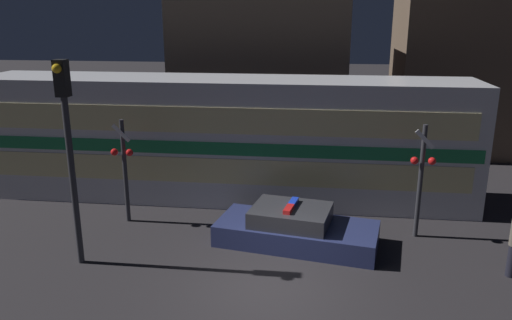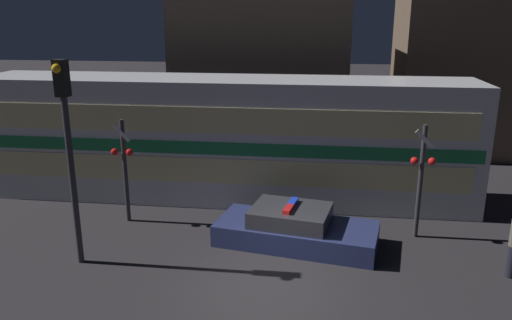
{
  "view_description": "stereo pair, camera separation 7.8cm",
  "coord_description": "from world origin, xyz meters",
  "px_view_note": "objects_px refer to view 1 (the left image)",
  "views": [
    {
      "loc": [
        1.07,
        -10.78,
        6.42
      ],
      "look_at": [
        -0.84,
        4.52,
        1.95
      ],
      "focal_mm": 35.0,
      "sensor_mm": 36.0,
      "label": 1
    },
    {
      "loc": [
        1.15,
        -10.77,
        6.42
      ],
      "look_at": [
        -0.84,
        4.52,
        1.95
      ],
      "focal_mm": 35.0,
      "sensor_mm": 36.0,
      "label": 2
    }
  ],
  "objects_px": {
    "police_car": "(295,229)",
    "traffic_light_corner": "(68,140)",
    "train": "(223,138)",
    "crossing_signal_near": "(421,176)"
  },
  "relations": [
    {
      "from": "train",
      "to": "police_car",
      "type": "height_order",
      "value": "train"
    },
    {
      "from": "police_car",
      "to": "traffic_light_corner",
      "type": "xyz_separation_m",
      "value": [
        -5.68,
        -1.89,
        2.96
      ]
    },
    {
      "from": "traffic_light_corner",
      "to": "crossing_signal_near",
      "type": "bearing_deg",
      "value": 16.88
    },
    {
      "from": "train",
      "to": "police_car",
      "type": "xyz_separation_m",
      "value": [
        2.82,
        -3.78,
        -1.71
      ]
    },
    {
      "from": "police_car",
      "to": "traffic_light_corner",
      "type": "distance_m",
      "value": 6.68
    },
    {
      "from": "police_car",
      "to": "crossing_signal_near",
      "type": "height_order",
      "value": "crossing_signal_near"
    },
    {
      "from": "crossing_signal_near",
      "to": "traffic_light_corner",
      "type": "xyz_separation_m",
      "value": [
        -9.27,
        -2.81,
        1.49
      ]
    },
    {
      "from": "police_car",
      "to": "traffic_light_corner",
      "type": "relative_size",
      "value": 0.9
    },
    {
      "from": "traffic_light_corner",
      "to": "police_car",
      "type": "bearing_deg",
      "value": 18.43
    },
    {
      "from": "traffic_light_corner",
      "to": "train",
      "type": "bearing_deg",
      "value": 63.26
    }
  ]
}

